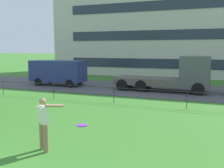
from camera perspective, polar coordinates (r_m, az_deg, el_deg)
The scene contains 7 objects.
street_strip at distance 22.26m, azimuth 6.24°, elevation -0.95°, with size 80.00×7.94×0.01m, color #4C4C51.
park_fence at distance 16.16m, azimuth 0.41°, elevation -1.77°, with size 34.70×0.04×1.00m.
person_thrower at distance 8.90m, azimuth -14.51°, elevation -8.05°, with size 0.77×0.67×1.75m.
frisbee at distance 6.54m, azimuth -6.51°, elevation -8.86°, with size 0.38×0.38×0.04m.
panel_van_center at distance 24.58m, azimuth -11.56°, elevation 2.72°, with size 5.03×2.16×2.24m.
flatbed_truck_far_right at distance 20.98m, azimuth 13.51°, elevation 1.70°, with size 7.35×2.57×2.75m.
apartment_building_background at distance 36.21m, azimuth 18.63°, elevation 12.56°, with size 36.21×12.15×13.30m.
Camera 1 is at (5.66, -3.57, 3.32)m, focal length 42.36 mm.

